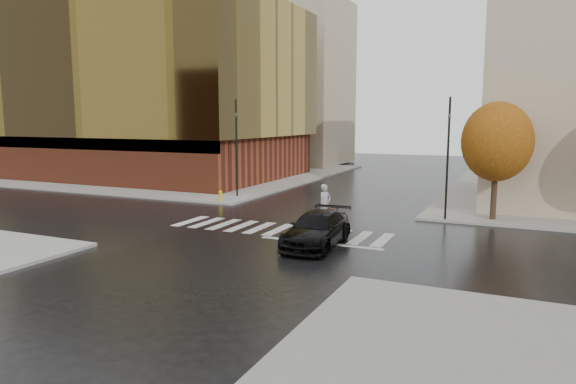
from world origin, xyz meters
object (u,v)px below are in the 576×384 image
traffic_light_nw (236,142)px  fire_hydrant (220,195)px  sedan (317,229)px  cyclist (326,212)px  traffic_light_ne (448,151)px

traffic_light_nw → fire_hydrant: size_ratio=9.50×
sedan → cyclist: bearing=102.7°
sedan → traffic_light_ne: traffic_light_ne is taller
traffic_light_nw → fire_hydrant: 4.31m
cyclist → traffic_light_nw: bearing=79.3°
traffic_light_nw → traffic_light_ne: bearing=79.8°
cyclist → traffic_light_ne: bearing=-31.9°
fire_hydrant → traffic_light_nw: bearing=93.4°
sedan → fire_hydrant: (-10.28, 8.30, -0.21)m
sedan → traffic_light_nw: (-10.43, 10.80, 3.29)m
cyclist → traffic_light_nw: traffic_light_nw is taller
cyclist → fire_hydrant: size_ratio=3.09×
cyclist → sedan: bearing=-140.7°
sedan → cyclist: size_ratio=2.33×
sedan → fire_hydrant: size_ratio=7.19×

